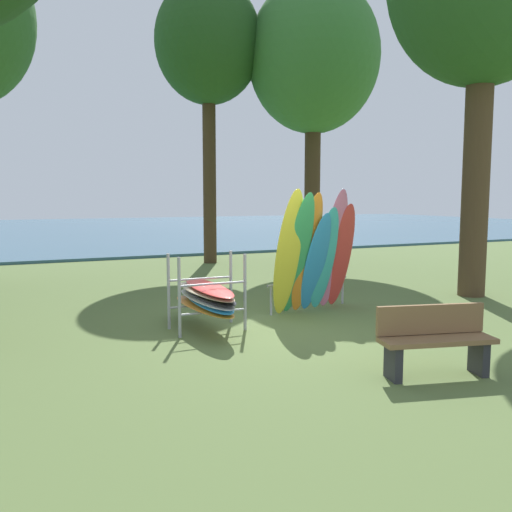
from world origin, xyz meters
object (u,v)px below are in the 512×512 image
(tree_mid_behind, at_px, (314,58))
(leaning_board_pile, at_px, (315,255))
(board_storage_rack, at_px, (207,296))
(park_bench, at_px, (435,339))
(tree_far_left_back, at_px, (208,45))

(tree_mid_behind, xyz_separation_m, leaning_board_pile, (-3.98, -6.79, -5.53))
(leaning_board_pile, distance_m, board_storage_rack, 2.42)
(park_bench, bearing_deg, tree_far_left_back, 83.05)
(park_bench, bearing_deg, board_storage_rack, 117.60)
(tree_far_left_back, bearing_deg, park_bench, -96.95)
(tree_mid_behind, bearing_deg, board_storage_rack, -131.03)
(tree_mid_behind, distance_m, park_bench, 13.04)
(tree_mid_behind, height_order, tree_far_left_back, tree_mid_behind)
(board_storage_rack, bearing_deg, tree_mid_behind, 48.97)
(tree_mid_behind, relative_size, board_storage_rack, 4.28)
(park_bench, bearing_deg, tree_mid_behind, 66.59)
(board_storage_rack, bearing_deg, leaning_board_pile, 10.89)
(leaning_board_pile, xyz_separation_m, board_storage_rack, (-2.32, -0.45, -0.52))
(tree_mid_behind, height_order, park_bench, tree_mid_behind)
(tree_mid_behind, bearing_deg, leaning_board_pile, -120.39)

